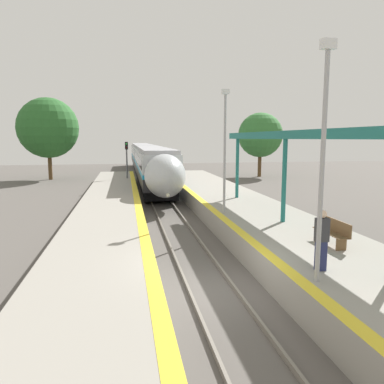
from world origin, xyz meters
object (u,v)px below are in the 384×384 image
object	(u,v)px
platform_bench	(333,231)
lamppost_near	(323,150)
train	(147,159)
lamppost_mid	(225,144)
person_waiting	(322,239)
railway_signal	(127,160)

from	to	relation	value
platform_bench	lamppost_near	size ratio (longest dim) A/B	0.29
train	lamppost_mid	size ratio (longest dim) A/B	7.48
person_waiting	lamppost_mid	distance (m)	8.92
person_waiting	lamppost_near	bearing A→B (deg)	-124.20
railway_signal	lamppost_mid	world-z (taller)	lamppost_mid
lamppost_mid	person_waiting	bearing A→B (deg)	-86.55
train	platform_bench	xyz separation A→B (m)	(4.53, -33.26, -0.72)
train	lamppost_mid	xyz separation A→B (m)	(2.28, -27.01, 2.22)
lamppost_near	train	bearing A→B (deg)	93.59
train	railway_signal	distance (m)	9.91
train	lamppost_near	distance (m)	36.44
person_waiting	train	bearing A→B (deg)	94.49
platform_bench	railway_signal	bearing A→B (deg)	106.31
railway_signal	train	bearing A→B (deg)	75.98
person_waiting	lamppost_mid	size ratio (longest dim) A/B	0.29
platform_bench	person_waiting	world-z (taller)	person_waiting
railway_signal	lamppost_mid	xyz separation A→B (m)	(4.68, -17.41, 1.75)
person_waiting	lamppost_near	xyz separation A→B (m)	(-0.51, -0.76, 2.51)
person_waiting	railway_signal	world-z (taller)	railway_signal
person_waiting	platform_bench	bearing A→B (deg)	52.84
railway_signal	lamppost_near	size ratio (longest dim) A/B	0.73
lamppost_near	platform_bench	bearing A→B (deg)	53.56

